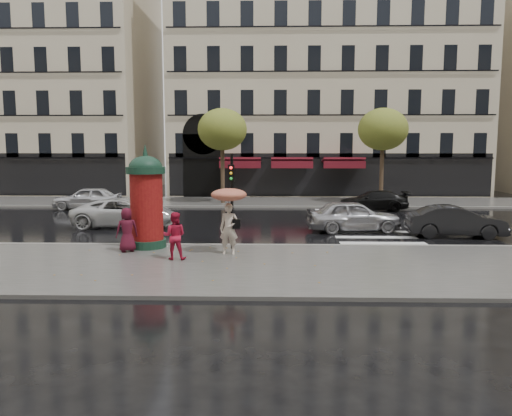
{
  "coord_description": "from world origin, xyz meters",
  "views": [
    {
      "loc": [
        1.2,
        -16.63,
        4.01
      ],
      "look_at": [
        0.74,
        1.5,
        1.78
      ],
      "focal_mm": 35.0,
      "sensor_mm": 36.0,
      "label": 1
    }
  ],
  "objects_px": {
    "morris_column": "(146,198)",
    "car_far_silver": "(87,198)",
    "car_darkgrey": "(456,221)",
    "car_white": "(125,213)",
    "woman_umbrella": "(229,209)",
    "car_black": "(373,201)",
    "woman_red": "(174,236)",
    "traffic_light": "(232,192)",
    "man_burgundy": "(127,230)",
    "car_silver": "(353,216)"
  },
  "relations": [
    {
      "from": "car_darkgrey",
      "to": "car_white",
      "type": "height_order",
      "value": "car_white"
    },
    {
      "from": "woman_umbrella",
      "to": "car_darkgrey",
      "type": "xyz_separation_m",
      "value": [
        9.79,
        4.37,
        -1.06
      ]
    },
    {
      "from": "car_white",
      "to": "car_silver",
      "type": "bearing_deg",
      "value": -99.7
    },
    {
      "from": "man_burgundy",
      "to": "car_white",
      "type": "xyz_separation_m",
      "value": [
        -1.95,
        6.54,
        -0.23
      ]
    },
    {
      "from": "car_black",
      "to": "car_far_silver",
      "type": "relative_size",
      "value": 1.01
    },
    {
      "from": "morris_column",
      "to": "car_far_silver",
      "type": "distance_m",
      "value": 14.45
    },
    {
      "from": "traffic_light",
      "to": "morris_column",
      "type": "bearing_deg",
      "value": 175.74
    },
    {
      "from": "car_darkgrey",
      "to": "car_black",
      "type": "bearing_deg",
      "value": 15.28
    },
    {
      "from": "man_burgundy",
      "to": "car_silver",
      "type": "height_order",
      "value": "man_burgundy"
    },
    {
      "from": "car_darkgrey",
      "to": "morris_column",
      "type": "bearing_deg",
      "value": 108.32
    },
    {
      "from": "woman_umbrella",
      "to": "woman_red",
      "type": "height_order",
      "value": "woman_umbrella"
    },
    {
      "from": "traffic_light",
      "to": "car_silver",
      "type": "bearing_deg",
      "value": 41.34
    },
    {
      "from": "woman_red",
      "to": "morris_column",
      "type": "height_order",
      "value": "morris_column"
    },
    {
      "from": "car_silver",
      "to": "car_white",
      "type": "distance_m",
      "value": 11.29
    },
    {
      "from": "traffic_light",
      "to": "car_white",
      "type": "height_order",
      "value": "traffic_light"
    },
    {
      "from": "car_darkgrey",
      "to": "traffic_light",
      "type": "bearing_deg",
      "value": 114.03
    },
    {
      "from": "car_silver",
      "to": "car_black",
      "type": "relative_size",
      "value": 1.02
    },
    {
      "from": "car_silver",
      "to": "woman_umbrella",
      "type": "bearing_deg",
      "value": 130.66
    },
    {
      "from": "traffic_light",
      "to": "car_silver",
      "type": "relative_size",
      "value": 0.82
    },
    {
      "from": "morris_column",
      "to": "car_black",
      "type": "relative_size",
      "value": 0.92
    },
    {
      "from": "car_far_silver",
      "to": "car_white",
      "type": "bearing_deg",
      "value": 28.82
    },
    {
      "from": "car_black",
      "to": "morris_column",
      "type": "bearing_deg",
      "value": -39.28
    },
    {
      "from": "morris_column",
      "to": "car_far_silver",
      "type": "height_order",
      "value": "morris_column"
    },
    {
      "from": "woman_umbrella",
      "to": "car_black",
      "type": "distance_m",
      "value": 15.87
    },
    {
      "from": "car_darkgrey",
      "to": "car_white",
      "type": "relative_size",
      "value": 0.82
    },
    {
      "from": "woman_red",
      "to": "traffic_light",
      "type": "bearing_deg",
      "value": -134.4
    },
    {
      "from": "man_burgundy",
      "to": "traffic_light",
      "type": "xyz_separation_m",
      "value": [
        3.86,
        0.63,
        1.38
      ]
    },
    {
      "from": "morris_column",
      "to": "car_silver",
      "type": "relative_size",
      "value": 0.91
    },
    {
      "from": "traffic_light",
      "to": "car_black",
      "type": "relative_size",
      "value": 0.84
    },
    {
      "from": "man_burgundy",
      "to": "car_white",
      "type": "height_order",
      "value": "man_burgundy"
    },
    {
      "from": "traffic_light",
      "to": "car_silver",
      "type": "height_order",
      "value": "traffic_light"
    },
    {
      "from": "car_black",
      "to": "man_burgundy",
      "type": "bearing_deg",
      "value": -38.68
    },
    {
      "from": "woman_red",
      "to": "car_black",
      "type": "height_order",
      "value": "woman_red"
    },
    {
      "from": "woman_umbrella",
      "to": "car_white",
      "type": "bearing_deg",
      "value": 130.17
    },
    {
      "from": "woman_umbrella",
      "to": "car_white",
      "type": "height_order",
      "value": "woman_umbrella"
    },
    {
      "from": "woman_umbrella",
      "to": "car_silver",
      "type": "height_order",
      "value": "woman_umbrella"
    },
    {
      "from": "car_white",
      "to": "morris_column",
      "type": "bearing_deg",
      "value": -160.15
    },
    {
      "from": "car_darkgrey",
      "to": "car_black",
      "type": "height_order",
      "value": "car_darkgrey"
    },
    {
      "from": "woman_umbrella",
      "to": "car_far_silver",
      "type": "xyz_separation_m",
      "value": [
        -10.25,
        13.78,
        -1.03
      ]
    },
    {
      "from": "morris_column",
      "to": "car_black",
      "type": "bearing_deg",
      "value": 47.72
    },
    {
      "from": "traffic_light",
      "to": "car_black",
      "type": "height_order",
      "value": "traffic_light"
    },
    {
      "from": "morris_column",
      "to": "woman_umbrella",
      "type": "bearing_deg",
      "value": -19.68
    },
    {
      "from": "man_burgundy",
      "to": "traffic_light",
      "type": "height_order",
      "value": "traffic_light"
    },
    {
      "from": "woman_red",
      "to": "man_burgundy",
      "type": "relative_size",
      "value": 1.0
    },
    {
      "from": "woman_umbrella",
      "to": "morris_column",
      "type": "distance_m",
      "value": 3.5
    },
    {
      "from": "traffic_light",
      "to": "man_burgundy",
      "type": "bearing_deg",
      "value": -170.81
    },
    {
      "from": "car_far_silver",
      "to": "morris_column",
      "type": "bearing_deg",
      "value": 24.92
    },
    {
      "from": "traffic_light",
      "to": "car_far_silver",
      "type": "xyz_separation_m",
      "value": [
        -10.28,
        12.85,
        -1.59
      ]
    },
    {
      "from": "woman_red",
      "to": "man_burgundy",
      "type": "bearing_deg",
      "value": -30.21
    },
    {
      "from": "man_burgundy",
      "to": "morris_column",
      "type": "relative_size",
      "value": 0.41
    }
  ]
}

